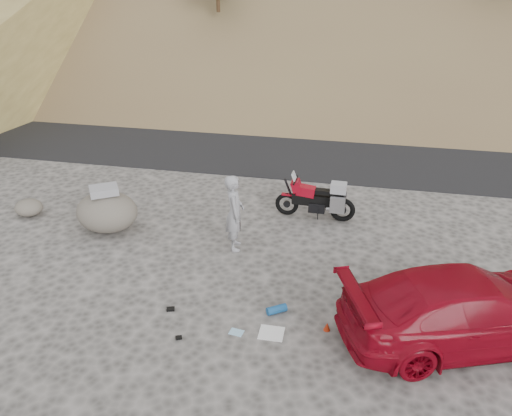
{
  "coord_description": "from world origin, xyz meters",
  "views": [
    {
      "loc": [
        2.48,
        -8.99,
        6.29
      ],
      "look_at": [
        0.33,
        1.4,
        1.0
      ],
      "focal_mm": 35.0,
      "sensor_mm": 36.0,
      "label": 1
    }
  ],
  "objects_px": {
    "motorcycle": "(319,200)",
    "red_car": "(462,337)",
    "man": "(235,247)",
    "boulder": "(107,211)"
  },
  "relations": [
    {
      "from": "motorcycle",
      "to": "red_car",
      "type": "height_order",
      "value": "motorcycle"
    },
    {
      "from": "man",
      "to": "red_car",
      "type": "xyz_separation_m",
      "value": [
        4.9,
        -2.31,
        0.0
      ]
    },
    {
      "from": "man",
      "to": "motorcycle",
      "type": "bearing_deg",
      "value": -57.43
    },
    {
      "from": "motorcycle",
      "to": "man",
      "type": "xyz_separation_m",
      "value": [
        -1.83,
        -1.95,
        -0.55
      ]
    },
    {
      "from": "man",
      "to": "red_car",
      "type": "bearing_deg",
      "value": -129.5
    },
    {
      "from": "motorcycle",
      "to": "boulder",
      "type": "bearing_deg",
      "value": -159.61
    },
    {
      "from": "man",
      "to": "red_car",
      "type": "height_order",
      "value": "man"
    },
    {
      "from": "boulder",
      "to": "man",
      "type": "bearing_deg",
      "value": -3.42
    },
    {
      "from": "man",
      "to": "boulder",
      "type": "relative_size",
      "value": 0.97
    },
    {
      "from": "red_car",
      "to": "motorcycle",
      "type": "bearing_deg",
      "value": 14.72
    }
  ]
}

